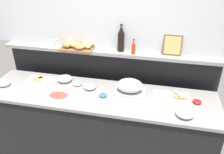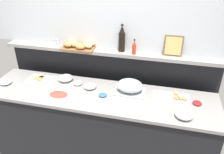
# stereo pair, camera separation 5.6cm
# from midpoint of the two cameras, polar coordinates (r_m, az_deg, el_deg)

# --- Properties ---
(ground_plane) EXTENTS (12.00, 12.00, 0.00)m
(ground_plane) POSITION_cam_midpoint_polar(r_m,az_deg,el_deg) (3.51, 0.41, -11.66)
(ground_plane) COLOR slate
(buffet_counter) EXTENTS (2.54, 0.65, 0.92)m
(buffet_counter) POSITION_cam_midpoint_polar(r_m,az_deg,el_deg) (2.77, -2.50, -12.22)
(buffet_counter) COLOR black
(buffet_counter) RESTS_ON ground_plane
(back_ledge_unit) EXTENTS (2.61, 0.22, 1.26)m
(back_ledge_unit) POSITION_cam_midpoint_polar(r_m,az_deg,el_deg) (3.04, 0.02, -3.34)
(back_ledge_unit) COLOR black
(back_ledge_unit) RESTS_ON ground_plane
(sandwich_platter_side) EXTENTS (0.38, 0.19, 0.04)m
(sandwich_platter_side) POSITION_cam_midpoint_polar(r_m,az_deg,el_deg) (2.51, 15.58, -4.86)
(sandwich_platter_side) COLOR silver
(sandwich_platter_side) RESTS_ON buffet_counter
(sandwich_platter_rear) EXTENTS (0.34, 0.21, 0.04)m
(sandwich_platter_rear) POSITION_cam_midpoint_polar(r_m,az_deg,el_deg) (2.87, -16.73, -0.53)
(sandwich_platter_rear) COLOR white
(sandwich_platter_rear) RESTS_ON buffet_counter
(cold_cuts_platter) EXTENTS (0.27, 0.21, 0.02)m
(cold_cuts_platter) POSITION_cam_midpoint_polar(r_m,az_deg,el_deg) (2.52, -12.54, -4.34)
(cold_cuts_platter) COLOR white
(cold_cuts_platter) RESTS_ON buffet_counter
(serving_cloche) EXTENTS (0.34, 0.24, 0.17)m
(serving_cloche) POSITION_cam_midpoint_polar(r_m,az_deg,el_deg) (2.50, 5.09, -2.29)
(serving_cloche) COLOR #B7BABF
(serving_cloche) RESTS_ON buffet_counter
(glass_bowl_large) EXTENTS (0.17, 0.17, 0.07)m
(glass_bowl_large) POSITION_cam_midpoint_polar(r_m,az_deg,el_deg) (2.78, -10.94, -0.31)
(glass_bowl_large) COLOR silver
(glass_bowl_large) RESTS_ON buffet_counter
(glass_bowl_medium) EXTENTS (0.13, 0.13, 0.05)m
(glass_bowl_medium) POSITION_cam_midpoint_polar(r_m,az_deg,el_deg) (2.92, -24.45, -1.18)
(glass_bowl_medium) COLOR silver
(glass_bowl_medium) RESTS_ON buffet_counter
(glass_bowl_small) EXTENTS (0.14, 0.14, 0.06)m
(glass_bowl_small) POSITION_cam_midpoint_polar(r_m,az_deg,el_deg) (2.59, -4.87, -2.34)
(glass_bowl_small) COLOR silver
(glass_bowl_small) RESTS_ON buffet_counter
(glass_bowl_extra) EXTENTS (0.17, 0.17, 0.07)m
(glass_bowl_extra) POSITION_cam_midpoint_polar(r_m,az_deg,el_deg) (2.26, 18.23, -8.88)
(glass_bowl_extra) COLOR silver
(glass_bowl_extra) RESTS_ON buffet_counter
(condiment_bowl_teal) EXTENTS (0.08, 0.08, 0.03)m
(condiment_bowl_teal) POSITION_cam_midpoint_polar(r_m,az_deg,el_deg) (2.45, -1.65, -4.51)
(condiment_bowl_teal) COLOR teal
(condiment_bowl_teal) RESTS_ON buffet_counter
(condiment_bowl_cream) EXTENTS (0.10, 0.10, 0.04)m
(condiment_bowl_cream) POSITION_cam_midpoint_polar(r_m,az_deg,el_deg) (2.68, -7.92, -1.50)
(condiment_bowl_cream) COLOR silver
(condiment_bowl_cream) RESTS_ON buffet_counter
(condiment_bowl_dark) EXTENTS (0.09, 0.09, 0.03)m
(condiment_bowl_dark) POSITION_cam_midpoint_polar(r_m,az_deg,el_deg) (2.49, 21.08, -6.06)
(condiment_bowl_dark) COLOR red
(condiment_bowl_dark) RESTS_ON buffet_counter
(wine_bottle_dark) EXTENTS (0.08, 0.08, 0.32)m
(wine_bottle_dark) POSITION_cam_midpoint_polar(r_m,az_deg,el_deg) (2.64, 3.08, 9.36)
(wine_bottle_dark) COLOR black
(wine_bottle_dark) RESTS_ON back_ledge_unit
(hot_sauce_bottle) EXTENTS (0.04, 0.04, 0.18)m
(hot_sauce_bottle) POSITION_cam_midpoint_polar(r_m,az_deg,el_deg) (2.59, 6.17, 7.28)
(hot_sauce_bottle) COLOR red
(hot_sauce_bottle) RESTS_ON back_ledge_unit
(salt_shaker) EXTENTS (0.03, 0.03, 0.09)m
(salt_shaker) POSITION_cam_midpoint_polar(r_m,az_deg,el_deg) (2.91, -13.54, 8.40)
(salt_shaker) COLOR white
(salt_shaker) RESTS_ON back_ledge_unit
(pepper_shaker) EXTENTS (0.03, 0.03, 0.09)m
(pepper_shaker) POSITION_cam_midpoint_polar(r_m,az_deg,el_deg) (2.90, -12.75, 8.36)
(pepper_shaker) COLOR white
(pepper_shaker) RESTS_ON back_ledge_unit
(bread_basket) EXTENTS (0.44, 0.29, 0.08)m
(bread_basket) POSITION_cam_midpoint_polar(r_m,az_deg,el_deg) (2.80, -7.31, 8.01)
(bread_basket) COLOR brown
(bread_basket) RESTS_ON back_ledge_unit
(framed_picture) EXTENTS (0.20, 0.06, 0.23)m
(framed_picture) POSITION_cam_midpoint_polar(r_m,az_deg,el_deg) (2.63, 15.64, 7.48)
(framed_picture) COLOR brown
(framed_picture) RESTS_ON back_ledge_unit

